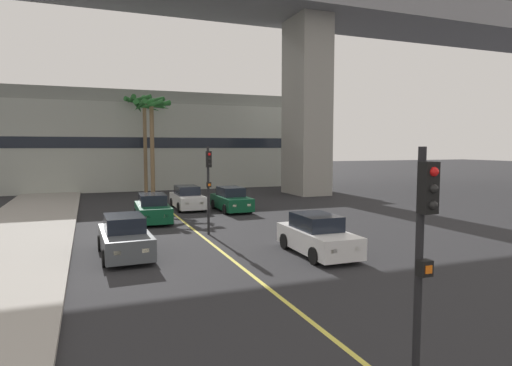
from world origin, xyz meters
The scene contains 11 objects.
lane_stripe_center centered at (0.00, 24.00, 0.00)m, with size 0.14×56.00×0.01m, color #DBCC4C.
pier_building_backdrop centered at (0.00, 47.20, 4.68)m, with size 32.13×8.04×9.48m.
car_queue_front centered at (3.36, 16.07, 0.72)m, with size 1.87×4.12×1.56m.
car_queue_second centered at (-1.61, 25.82, 0.72)m, with size 1.94×4.16×1.56m.
car_queue_third centered at (1.27, 30.10, 0.72)m, with size 1.84×4.10×1.56m.
car_queue_fourth centered at (3.75, 28.20, 0.72)m, with size 1.87×4.12×1.56m.
car_queue_fifth centered at (-3.66, 18.50, 0.72)m, with size 1.93×4.15×1.56m.
traffic_light_median_near centered at (-0.27, 6.40, 2.71)m, with size 0.24×0.37×4.20m.
traffic_light_median_far centered at (0.41, 21.28, 2.71)m, with size 0.24×0.37×4.20m.
palm_tree_near_median centered at (-0.13, 36.43, 6.57)m, with size 3.04×3.14×7.93m.
palm_tree_mid_median centered at (-0.04, 41.73, 7.35)m, with size 3.60×3.70×8.78m.
Camera 1 is at (-4.89, 1.35, 4.20)m, focal length 30.54 mm.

